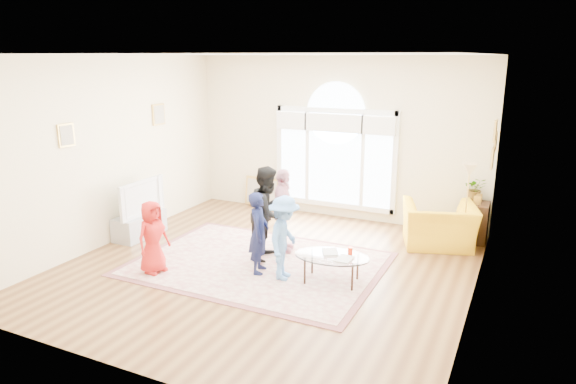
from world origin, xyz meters
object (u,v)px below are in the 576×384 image
at_px(television, 138,197).
at_px(armchair, 439,225).
at_px(coffee_table, 332,257).
at_px(area_rug, 258,264).
at_px(tv_console, 140,225).

xyz_separation_m(television, armchair, (4.98, 1.79, -0.36)).
relative_size(television, coffee_table, 0.95).
bearing_deg(armchair, area_rug, 22.20).
xyz_separation_m(television, coffee_table, (3.85, -0.37, -0.34)).
distance_m(tv_console, armchair, 5.30).
bearing_deg(television, area_rug, -5.18).
bearing_deg(area_rug, coffee_table, -6.11).
relative_size(area_rug, armchair, 3.09).
height_order(area_rug, armchair, armchair).
bearing_deg(television, tv_console, 180.00).
bearing_deg(television, coffee_table, -5.49).
height_order(area_rug, tv_console, tv_console).
bearing_deg(area_rug, tv_console, 174.84).
bearing_deg(armchair, television, 2.08).
distance_m(television, armchair, 5.31).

